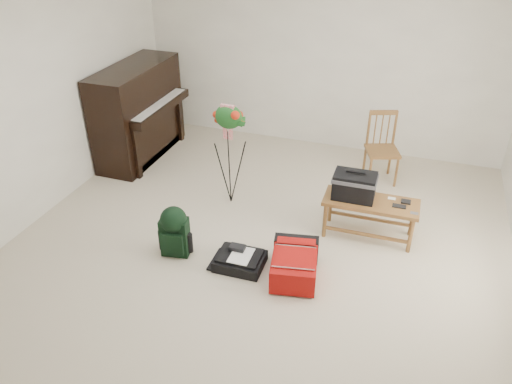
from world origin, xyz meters
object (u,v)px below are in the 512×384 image
at_px(piano, 139,114).
at_px(dining_chair, 383,149).
at_px(bench, 360,191).
at_px(flower_stand, 230,155).
at_px(green_backpack, 174,229).
at_px(black_duffel, 240,260).
at_px(red_suitcase, 296,261).

bearing_deg(piano, dining_chair, 6.56).
xyz_separation_m(bench, dining_chair, (0.09, 1.27, -0.10)).
bearing_deg(flower_stand, green_backpack, -95.91).
relative_size(dining_chair, green_backpack, 1.62).
xyz_separation_m(dining_chair, flower_stand, (-1.59, -1.12, 0.18)).
bearing_deg(green_backpack, dining_chair, 42.36).
bearing_deg(dining_chair, bench, -114.17).
bearing_deg(piano, bench, -16.32).
bearing_deg(black_duffel, green_backpack, -179.27).
distance_m(bench, green_backpack, 1.92).
bearing_deg(piano, red_suitcase, -33.37).
height_order(piano, red_suitcase, piano).
height_order(dining_chair, red_suitcase, dining_chair).
bearing_deg(green_backpack, piano, 118.35).
distance_m(piano, red_suitcase, 3.22).
xyz_separation_m(bench, black_duffel, (-0.97, -0.92, -0.46)).
height_order(dining_chair, black_duffel, dining_chair).
distance_m(red_suitcase, flower_stand, 1.53).
bearing_deg(red_suitcase, dining_chair, 65.09).
height_order(green_backpack, flower_stand, flower_stand).
bearing_deg(flower_stand, dining_chair, 37.56).
bearing_deg(bench, black_duffel, -137.41).
bearing_deg(flower_stand, bench, -3.51).
bearing_deg(black_duffel, bench, 42.15).
bearing_deg(bench, dining_chair, 84.79).
relative_size(piano, black_duffel, 3.18).
xyz_separation_m(red_suitcase, green_backpack, (-1.22, -0.10, 0.16)).
relative_size(green_backpack, flower_stand, 0.43).
bearing_deg(black_duffel, flower_stand, 114.36).
bearing_deg(piano, black_duffel, -40.78).
bearing_deg(black_duffel, piano, 137.79).
relative_size(dining_chair, red_suitcase, 1.27).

